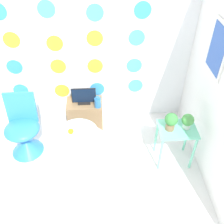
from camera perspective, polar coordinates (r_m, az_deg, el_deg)
ground_plane at (r=3.30m, az=-7.83°, el=-20.43°), size 12.00×12.00×0.00m
wall_back_dotted at (r=3.68m, az=-8.21°, el=14.81°), size 4.25×0.05×2.60m
wall_right at (r=3.18m, az=21.91°, el=7.96°), size 0.06×2.69×2.60m
rug at (r=3.68m, az=-6.69°, el=-11.01°), size 1.30×0.83×0.01m
bathtub at (r=3.51m, az=-7.16°, el=-7.39°), size 0.85×0.63×0.56m
rubber_duck at (r=3.27m, az=-8.98°, el=-4.13°), size 0.07×0.08×0.08m
chair at (r=3.81m, az=-18.52°, el=-4.98°), size 0.47×0.47×0.88m
tv_cabinet at (r=4.08m, az=-5.85°, el=-0.32°), size 0.53×0.34×0.43m
tv at (r=3.88m, az=-6.17°, el=3.35°), size 0.36×0.12×0.25m
vase at (r=3.81m, az=-3.14°, el=2.12°), size 0.10×0.10×0.18m
side_table at (r=3.46m, az=13.82°, el=-4.88°), size 0.48×0.37×0.59m
potted_plant_left at (r=3.26m, az=12.73°, el=-1.90°), size 0.16×0.16×0.24m
potted_plant_right at (r=3.34m, az=16.16°, el=-1.83°), size 0.15×0.15×0.21m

